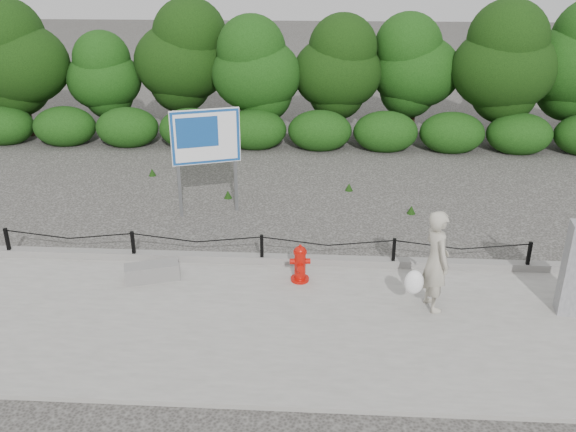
# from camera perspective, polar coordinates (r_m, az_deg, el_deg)

# --- Properties ---
(ground) EXTENTS (90.00, 90.00, 0.00)m
(ground) POSITION_cam_1_polar(r_m,az_deg,el_deg) (11.83, -2.43, -4.77)
(ground) COLOR #2D2B28
(ground) RESTS_ON ground
(sidewalk) EXTENTS (14.00, 4.00, 0.08)m
(sidewalk) POSITION_cam_1_polar(r_m,az_deg,el_deg) (10.11, -3.58, -9.95)
(sidewalk) COLOR gray
(sidewalk) RESTS_ON ground
(curb) EXTENTS (14.00, 0.22, 0.14)m
(curb) POSITION_cam_1_polar(r_m,az_deg,el_deg) (11.81, -2.42, -4.02)
(curb) COLOR slate
(curb) RESTS_ON sidewalk
(chain_barrier) EXTENTS (10.06, 0.06, 0.60)m
(chain_barrier) POSITION_cam_1_polar(r_m,az_deg,el_deg) (11.62, -2.47, -2.79)
(chain_barrier) COLOR black
(chain_barrier) RESTS_ON sidewalk
(treeline) EXTENTS (20.45, 3.51, 4.28)m
(treeline) POSITION_cam_1_polar(r_m,az_deg,el_deg) (19.56, 2.09, 14.16)
(treeline) COLOR black
(treeline) RESTS_ON ground
(fire_hydrant) EXTENTS (0.38, 0.39, 0.72)m
(fire_hydrant) POSITION_cam_1_polar(r_m,az_deg,el_deg) (11.03, 1.13, -4.50)
(fire_hydrant) COLOR #B30E06
(fire_hydrant) RESTS_ON sidewalk
(pedestrian) EXTENTS (0.80, 0.74, 1.76)m
(pedestrian) POSITION_cam_1_polar(r_m,az_deg,el_deg) (10.28, 13.56, -4.20)
(pedestrian) COLOR #A9A290
(pedestrian) RESTS_ON sidewalk
(concrete_block) EXTENTS (1.03, 0.62, 0.31)m
(concrete_block) POSITION_cam_1_polar(r_m,az_deg,el_deg) (11.43, -12.60, -5.13)
(concrete_block) COLOR slate
(concrete_block) RESTS_ON sidewalk
(advertising_sign) EXTENTS (1.47, 0.59, 2.46)m
(advertising_sign) POSITION_cam_1_polar(r_m,az_deg,el_deg) (13.69, -7.72, 6.92)
(advertising_sign) COLOR slate
(advertising_sign) RESTS_ON ground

